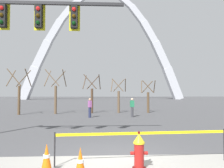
{
  "coord_description": "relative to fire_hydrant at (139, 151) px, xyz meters",
  "views": [
    {
      "loc": [
        -0.43,
        -6.96,
        2.01
      ],
      "look_at": [
        0.18,
        5.0,
        2.5
      ],
      "focal_mm": 35.5,
      "sensor_mm": 36.0,
      "label": 1
    }
  ],
  "objects": [
    {
      "name": "ground_plane",
      "position": [
        -0.58,
        1.09,
        -0.47
      ],
      "size": [
        240.0,
        240.0,
        0.0
      ],
      "primitive_type": "plane",
      "color": "#474749"
    },
    {
      "name": "fire_hydrant",
      "position": [
        0.0,
        0.0,
        0.0
      ],
      "size": [
        0.46,
        0.48,
        0.99
      ],
      "color": "#5E0F0D",
      "rests_on": "ground"
    },
    {
      "name": "caution_tape_barrier",
      "position": [
        0.2,
        0.44,
        0.18
      ],
      "size": [
        4.97,
        0.39,
        0.94
      ],
      "color": "#232326",
      "rests_on": "ground"
    },
    {
      "name": "traffic_cone_by_hydrant",
      "position": [
        -1.49,
        -0.58,
        -0.11
      ],
      "size": [
        0.36,
        0.36,
        0.73
      ],
      "color": "black",
      "rests_on": "ground"
    },
    {
      "name": "traffic_cone_mid_sidewalk",
      "position": [
        -2.38,
        -0.14,
        -0.11
      ],
      "size": [
        0.36,
        0.36,
        0.73
      ],
      "color": "black",
      "rests_on": "ground"
    },
    {
      "name": "monument_arch",
      "position": [
        -0.58,
        64.88,
        15.7
      ],
      "size": [
        52.1,
        2.64,
        36.39
      ],
      "color": "#B2B5BC",
      "rests_on": "ground"
    },
    {
      "name": "tree_far_left",
      "position": [
        -8.62,
        15.13,
        1.42
      ],
      "size": [
        1.95,
        1.96,
        4.24
      ],
      "color": "brown",
      "rests_on": "ground"
    },
    {
      "name": "tree_left_mid",
      "position": [
        -5.41,
        15.87,
        1.43
      ],
      "size": [
        1.97,
        1.98,
        4.27
      ],
      "color": "brown",
      "rests_on": "ground"
    },
    {
      "name": "tree_center_left",
      "position": [
        -1.91,
        16.44,
        1.25
      ],
      "size": [
        1.79,
        1.8,
        3.87
      ],
      "color": "#473323",
      "rests_on": "ground"
    },
    {
      "name": "tree_center_right",
      "position": [
        0.79,
        16.66,
        1.08
      ],
      "size": [
        1.62,
        1.63,
        3.48
      ],
      "color": "brown",
      "rests_on": "ground"
    },
    {
      "name": "tree_right_mid",
      "position": [
        3.81,
        16.57,
        1.0
      ],
      "size": [
        1.54,
        1.55,
        3.3
      ],
      "color": "brown",
      "rests_on": "ground"
    },
    {
      "name": "pedestrian_walking_left",
      "position": [
        1.62,
        12.67,
        0.35
      ],
      "size": [
        0.36,
        0.23,
        1.59
      ],
      "color": "#38383D",
      "rests_on": "ground"
    },
    {
      "name": "pedestrian_standing_center",
      "position": [
        -1.92,
        12.41,
        0.35
      ],
      "size": [
        0.33,
        0.39,
        1.59
      ],
      "color": "#232847",
      "rests_on": "ground"
    }
  ]
}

